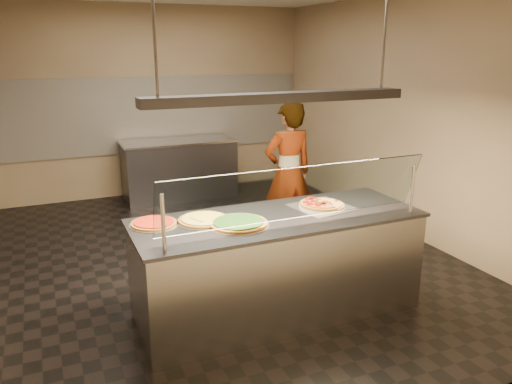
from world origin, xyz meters
name	(u,v)px	position (x,y,z in m)	size (l,w,h in m)	color
ground	(220,257)	(0.00, 0.00, -0.01)	(5.00, 6.00, 0.02)	black
wall_back	(155,102)	(0.00, 3.01, 1.50)	(5.00, 0.02, 3.00)	tan
wall_front	(398,206)	(0.00, -3.01, 1.50)	(5.00, 0.02, 3.00)	tan
wall_right	(403,116)	(2.51, 0.00, 1.50)	(0.02, 6.00, 3.00)	tan
tile_band	(156,114)	(0.00, 2.98, 1.30)	(4.90, 0.02, 1.20)	silver
serving_counter	(278,265)	(0.06, -1.41, 0.47)	(2.54, 0.94, 0.93)	#B7B7BC
sneeze_guard	(298,194)	(0.06, -1.75, 1.23)	(2.30, 0.18, 0.54)	#B7B7BC
perforated_tray	(322,206)	(0.54, -1.33, 0.94)	(0.56, 0.56, 0.01)	silver
half_pizza_pepperoni	(313,205)	(0.45, -1.33, 0.96)	(0.26, 0.43, 0.05)	brown
half_pizza_sausage	(331,203)	(0.63, -1.33, 0.96)	(0.26, 0.43, 0.04)	brown
pizza_spinach	(238,223)	(-0.34, -1.48, 0.95)	(0.51, 0.51, 0.03)	silver
pizza_cheese	(203,219)	(-0.58, -1.26, 0.94)	(0.46, 0.46, 0.03)	silver
pizza_tomato	(154,223)	(-0.98, -1.19, 0.94)	(0.41, 0.41, 0.03)	silver
pizza_spatula	(204,220)	(-0.59, -1.33, 0.96)	(0.25, 0.21, 0.02)	#B7B7BC
prep_table	(179,169)	(0.23, 2.55, 0.47)	(1.78, 0.74, 0.93)	#434349
worker	(288,173)	(0.96, 0.17, 0.87)	(0.63, 0.42, 1.74)	#2D2835
heat_lamp_housing	(280,98)	(0.06, -1.41, 1.95)	(2.30, 0.18, 0.08)	#434349
lamp_rod_left	(154,25)	(-0.94, -1.41, 2.50)	(0.02, 0.02, 1.01)	#B7B7BC
lamp_rod_right	(385,29)	(1.06, -1.41, 2.50)	(0.02, 0.02, 1.01)	#B7B7BC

